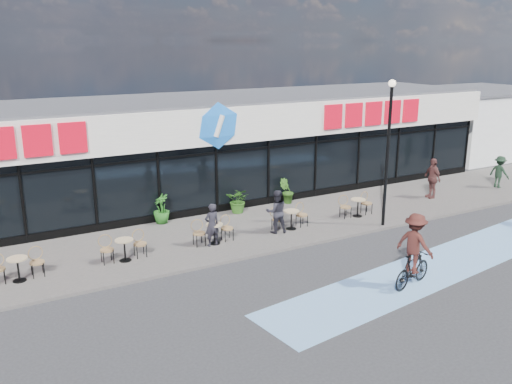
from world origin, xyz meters
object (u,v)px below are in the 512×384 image
(potted_plant_right, at_px, (287,191))
(pedestrian_a, at_px, (432,178))
(pedestrian_b, at_px, (499,172))
(cyclist_a, at_px, (414,254))
(patron_right, at_px, (276,212))
(potted_plant_left, at_px, (161,209))
(potted_plant_mid, at_px, (239,200))
(patron_left, at_px, (212,225))
(lamp_post, at_px, (388,142))

(potted_plant_right, bearing_deg, pedestrian_a, -21.17)
(pedestrian_b, distance_m, cyclist_a, 13.18)
(patron_right, distance_m, pedestrian_b, 12.97)
(potted_plant_left, distance_m, cyclist_a, 10.07)
(pedestrian_a, bearing_deg, cyclist_a, -38.44)
(potted_plant_left, relative_size, potted_plant_mid, 1.08)
(potted_plant_right, height_order, pedestrian_a, pedestrian_a)
(patron_left, bearing_deg, patron_right, 174.67)
(cyclist_a, bearing_deg, patron_left, 124.83)
(patron_right, bearing_deg, potted_plant_mid, -71.91)
(patron_left, distance_m, pedestrian_b, 15.65)
(potted_plant_mid, height_order, patron_left, patron_left)
(lamp_post, height_order, patron_left, lamp_post)
(lamp_post, relative_size, pedestrian_b, 3.58)
(potted_plant_mid, relative_size, potted_plant_right, 0.96)
(potted_plant_left, height_order, patron_left, patron_left)
(pedestrian_b, bearing_deg, patron_right, 88.15)
(patron_right, bearing_deg, cyclist_a, 118.10)
(patron_left, height_order, pedestrian_a, pedestrian_a)
(potted_plant_left, bearing_deg, pedestrian_a, -11.87)
(potted_plant_mid, bearing_deg, patron_right, -87.52)
(potted_plant_left, xyz_separation_m, potted_plant_right, (5.77, -0.09, -0.03))
(potted_plant_left, bearing_deg, lamp_post, -30.53)
(lamp_post, relative_size, cyclist_a, 2.48)
(lamp_post, distance_m, cyclist_a, 5.81)
(potted_plant_left, height_order, potted_plant_right, potted_plant_left)
(potted_plant_mid, height_order, potted_plant_right, potted_plant_right)
(lamp_post, height_order, pedestrian_a, lamp_post)
(potted_plant_right, xyz_separation_m, patron_right, (-2.36, -3.06, 0.27))
(potted_plant_left, xyz_separation_m, pedestrian_b, (16.37, -2.82, 0.20))
(potted_plant_mid, bearing_deg, potted_plant_left, 174.99)
(patron_left, distance_m, pedestrian_a, 11.39)
(patron_right, distance_m, pedestrian_a, 8.71)
(pedestrian_a, bearing_deg, lamp_post, -56.54)
(potted_plant_right, distance_m, cyclist_a, 8.89)
(potted_plant_left, distance_m, pedestrian_b, 16.62)
(patron_right, height_order, cyclist_a, cyclist_a)
(potted_plant_right, bearing_deg, patron_left, -148.10)
(potted_plant_left, distance_m, potted_plant_mid, 3.29)
(pedestrian_a, height_order, pedestrian_b, pedestrian_a)
(potted_plant_mid, distance_m, potted_plant_right, 2.50)
(patron_left, relative_size, pedestrian_a, 0.84)
(lamp_post, bearing_deg, pedestrian_b, 10.35)
(potted_plant_left, relative_size, patron_left, 0.75)
(potted_plant_mid, xyz_separation_m, pedestrian_b, (13.09, -2.54, 0.24))
(pedestrian_a, bearing_deg, patron_right, -75.09)
(potted_plant_mid, distance_m, cyclist_a, 8.74)
(cyclist_a, bearing_deg, potted_plant_left, 117.71)
(patron_right, bearing_deg, potted_plant_right, -112.11)
(lamp_post, height_order, patron_right, lamp_post)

